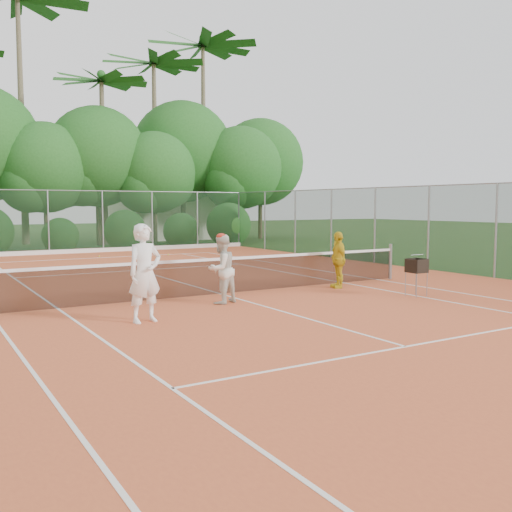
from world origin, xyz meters
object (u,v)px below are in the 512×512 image
Objects in this scene: player_yellow at (338,260)px; ball_hopper at (417,266)px; player_center_grp at (221,269)px; player_white at (145,273)px.

player_yellow reaches higher than ball_hopper.
player_center_grp is 4.02m from player_yellow.
player_white reaches higher than player_yellow.
player_yellow is (6.27, 1.69, -0.19)m from player_white.
player_yellow is at bearing 5.30° from player_white.
player_center_grp reaches higher than player_yellow.
player_center_grp is (2.29, 1.12, -0.16)m from player_white.
player_white is 2.56m from player_center_grp.
player_white is 7.07m from ball_hopper.
ball_hopper is (7.05, -0.48, -0.22)m from player_white.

